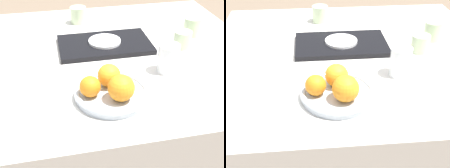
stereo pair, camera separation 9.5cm
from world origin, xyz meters
The scene contains 12 objects.
table centered at (0.00, 0.00, 0.38)m, with size 1.14×1.05×0.76m.
fruit_platter centered at (-0.09, -0.30, 0.77)m, with size 0.24×0.24×0.03m.
orange_0 centered at (-0.09, -0.27, 0.81)m, with size 0.07×0.07×0.07m.
orange_1 centered at (-0.16, -0.31, 0.81)m, with size 0.07×0.07×0.07m.
orange_2 centered at (-0.07, -0.35, 0.82)m, with size 0.08×0.08×0.08m.
water_glass centered at (0.14, -0.19, 0.81)m, with size 0.07×0.07×0.10m.
serving_tray centered at (-0.04, 0.05, 0.77)m, with size 0.37×0.23×0.02m.
side_plate centered at (-0.04, 0.05, 0.78)m, with size 0.13×0.13×0.01m.
cup_0 centered at (0.35, 0.08, 0.80)m, with size 0.07×0.07×0.08m.
cup_1 centered at (-0.11, 0.33, 0.79)m, with size 0.07×0.07×0.08m.
cup_2 centered at (0.27, -0.02, 0.79)m, with size 0.07×0.07×0.07m.
napkin centered at (-0.36, 0.37, 0.76)m, with size 0.14×0.12×0.01m.
Camera 2 is at (-0.16, -1.10, 1.33)m, focal length 50.00 mm.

